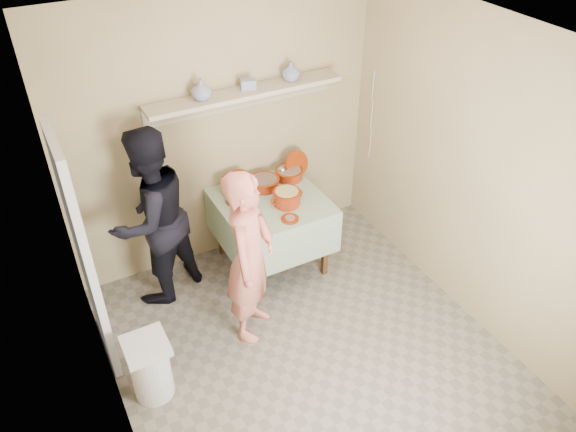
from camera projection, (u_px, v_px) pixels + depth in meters
ground at (315, 361)px, 4.63m from camera, size 3.50×3.50×0.00m
tile_panel at (84, 256)px, 4.17m from camera, size 0.06×0.70×2.00m
plate_stack_a at (230, 186)px, 5.22m from camera, size 0.13×0.13×0.18m
plate_stack_b at (239, 181)px, 5.28m from camera, size 0.15×0.15×0.18m
bowl_stack at (241, 208)px, 4.98m from camera, size 0.12×0.12×0.12m
empty_bowl at (236, 199)px, 5.15m from camera, size 0.19×0.19×0.06m
propped_lid at (297, 164)px, 5.48m from camera, size 0.27×0.14×0.25m
vase_right at (291, 71)px, 4.98m from camera, size 0.20×0.20×0.17m
vase_left at (201, 89)px, 4.65m from camera, size 0.19×0.19×0.18m
ceramic_box at (248, 85)px, 4.84m from camera, size 0.15×0.12×0.09m
person_cook at (250, 257)px, 4.48m from camera, size 0.66×0.68×1.58m
person_helper at (151, 218)px, 4.82m from camera, size 1.02×0.93×1.68m
room_shell at (321, 200)px, 3.68m from camera, size 3.04×3.54×2.62m
serving_table at (271, 210)px, 5.26m from camera, size 0.97×0.97×0.76m
cazuela_meat_a at (264, 182)px, 5.33m from camera, size 0.30×0.30×0.10m
cazuela_meat_b at (289, 173)px, 5.46m from camera, size 0.28×0.28×0.10m
ladle at (283, 170)px, 5.41m from camera, size 0.08×0.26×0.19m
cazuela_rice at (287, 196)px, 5.08m from camera, size 0.33×0.25×0.14m
front_plate at (290, 219)px, 4.93m from camera, size 0.16×0.16×0.03m
wall_shelf at (245, 94)px, 4.90m from camera, size 1.80×0.25×0.21m
trash_bin at (150, 368)px, 4.22m from camera, size 0.32×0.32×0.56m
electrical_cord at (372, 116)px, 5.51m from camera, size 0.01×0.05×0.90m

